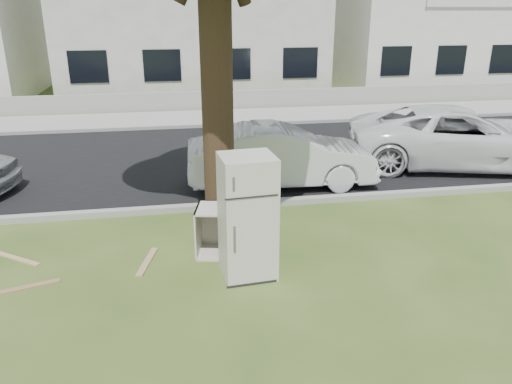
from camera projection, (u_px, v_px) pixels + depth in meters
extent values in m
plane|color=#344D1B|center=(260.00, 267.00, 7.58)|extent=(120.00, 120.00, 0.00)
cube|color=black|center=(219.00, 157.00, 13.12)|extent=(120.00, 7.00, 0.01)
cube|color=gray|center=(237.00, 208.00, 9.84)|extent=(120.00, 0.18, 0.12)
cube|color=gray|center=(208.00, 127.00, 16.40)|extent=(120.00, 0.18, 0.12)
cube|color=gray|center=(204.00, 118.00, 17.73)|extent=(120.00, 2.80, 0.01)
cube|color=gray|center=(201.00, 101.00, 19.09)|extent=(120.00, 0.15, 0.70)
cylinder|color=black|center=(217.00, 79.00, 8.27)|extent=(0.54, 0.54, 5.20)
cube|color=silver|center=(190.00, 10.00, 22.48)|extent=(11.00, 8.00, 7.20)
cube|color=white|center=(436.00, 16.00, 24.53)|extent=(10.00, 8.00, 6.60)
cube|color=beige|center=(248.00, 217.00, 7.11)|extent=(0.80, 0.75, 1.82)
cube|color=beige|center=(229.00, 231.00, 7.89)|extent=(1.11, 0.82, 0.78)
cube|color=olive|center=(13.00, 290.00, 6.95)|extent=(1.21, 0.44, 0.02)
cube|color=tan|center=(17.00, 259.00, 7.82)|extent=(0.80, 0.62, 0.02)
cube|color=tan|center=(147.00, 262.00, 7.73)|extent=(0.32, 0.90, 0.02)
imported|color=silver|center=(281.00, 156.00, 10.85)|extent=(4.13, 1.62, 1.34)
imported|color=white|center=(459.00, 137.00, 12.20)|extent=(5.70, 3.66, 1.46)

